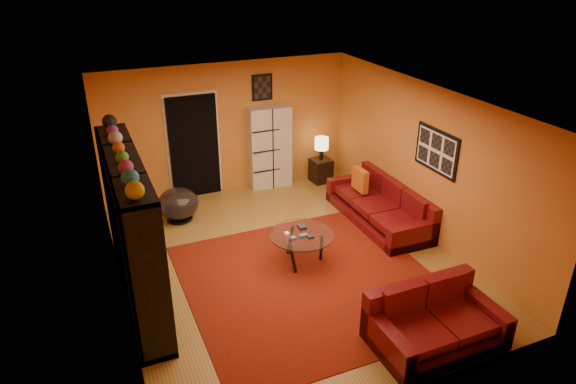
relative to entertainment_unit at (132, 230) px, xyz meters
name	(u,v)px	position (x,y,z in m)	size (l,w,h in m)	color
floor	(286,260)	(2.27, 0.00, -1.05)	(6.00, 6.00, 0.00)	olive
ceiling	(286,101)	(2.27, 0.00, 1.55)	(6.00, 6.00, 0.00)	white
wall_back	(227,128)	(2.27, 3.00, 0.25)	(6.00, 6.00, 0.00)	orange
wall_front	(402,300)	(2.27, -3.00, 0.25)	(6.00, 6.00, 0.00)	orange
wall_left	(112,217)	(-0.23, 0.00, 0.25)	(6.00, 6.00, 0.00)	orange
wall_right	(424,162)	(4.78, 0.00, 0.25)	(6.00, 6.00, 0.00)	orange
rug	(311,281)	(2.38, -0.70, -1.04)	(3.60, 3.60, 0.01)	#5B140A
doorway	(194,147)	(1.57, 2.96, -0.03)	(0.95, 0.10, 2.04)	black
wall_art_right	(437,151)	(4.75, -0.30, 0.55)	(0.03, 1.00, 0.70)	black
wall_art_back	(262,87)	(3.02, 2.98, 1.00)	(0.42, 0.03, 0.52)	black
entertainment_unit	(132,230)	(0.00, 0.00, 0.00)	(0.45, 3.00, 2.10)	black
tv	(136,233)	(0.05, 0.01, -0.06)	(0.12, 0.94, 0.54)	black
sofa	(383,206)	(4.42, 0.55, -0.77)	(0.98, 2.34, 0.85)	#510A0F
loveseat	(432,320)	(3.25, -2.41, -0.77)	(1.61, 0.97, 0.85)	#510A0F
throw_pillow	(360,180)	(4.22, 1.07, -0.42)	(0.12, 0.42, 0.42)	#D26217
coffee_table	(302,237)	(2.47, -0.16, -0.59)	(1.01, 1.01, 0.50)	silver
storage_cabinet	(270,147)	(3.09, 2.80, -0.20)	(0.85, 0.38, 1.70)	silver
bowl_chair	(178,204)	(1.00, 2.02, -0.73)	(0.75, 0.75, 0.61)	black
side_table	(321,170)	(4.17, 2.57, -0.80)	(0.40, 0.40, 0.50)	black
table_lamp	(322,144)	(4.17, 2.57, -0.21)	(0.29, 0.29, 0.48)	black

